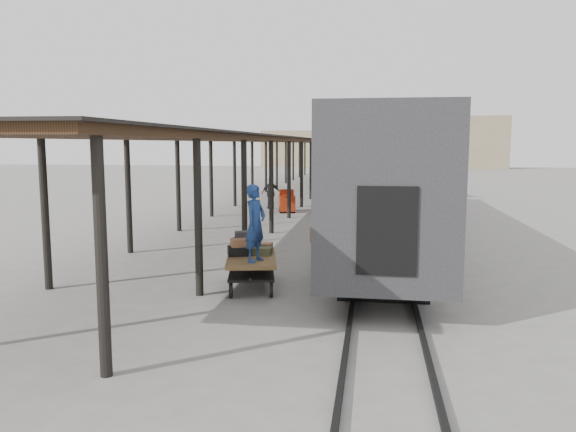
# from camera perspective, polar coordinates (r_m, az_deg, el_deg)

# --- Properties ---
(ground) EXTENTS (160.00, 160.00, 0.00)m
(ground) POSITION_cam_1_polar(r_m,az_deg,el_deg) (15.96, -2.11, -6.35)
(ground) COLOR slate
(ground) RESTS_ON ground
(train) EXTENTS (3.45, 76.01, 4.01)m
(train) POSITION_cam_1_polar(r_m,az_deg,el_deg) (49.04, 9.07, 5.98)
(train) COLOR silver
(train) RESTS_ON ground
(canopy) EXTENTS (4.90, 64.30, 4.15)m
(canopy) POSITION_cam_1_polar(r_m,az_deg,el_deg) (39.74, -0.45, 7.67)
(canopy) COLOR #422B19
(canopy) RESTS_ON ground
(rails) EXTENTS (1.54, 150.00, 0.12)m
(rails) POSITION_cam_1_polar(r_m,az_deg,el_deg) (49.37, 9.02, 2.93)
(rails) COLOR black
(rails) RESTS_ON ground
(building_far) EXTENTS (18.00, 10.00, 8.00)m
(building_far) POSITION_cam_1_polar(r_m,az_deg,el_deg) (93.89, 15.61, 7.21)
(building_far) COLOR tan
(building_far) RESTS_ON ground
(building_left) EXTENTS (12.00, 8.00, 6.00)m
(building_left) POSITION_cam_1_polar(r_m,az_deg,el_deg) (98.09, 1.15, 6.89)
(building_left) COLOR tan
(building_left) RESTS_ON ground
(baggage_cart) EXTENTS (1.70, 2.60, 0.86)m
(baggage_cart) POSITION_cam_1_polar(r_m,az_deg,el_deg) (14.83, -3.72, -4.86)
(baggage_cart) COLOR brown
(baggage_cart) RESTS_ON ground
(suitcase_stack) EXTENTS (1.20, 1.21, 0.58)m
(suitcase_stack) POSITION_cam_1_polar(r_m,az_deg,el_deg) (15.11, -4.09, -3.07)
(suitcase_stack) COLOR #333336
(suitcase_stack) RESTS_ON baggage_cart
(luggage_tug) EXTENTS (1.13, 1.54, 1.23)m
(luggage_tug) POSITION_cam_1_polar(r_m,az_deg,el_deg) (31.28, -0.11, 1.44)
(luggage_tug) COLOR #99270D
(luggage_tug) RESTS_ON ground
(porter) EXTENTS (0.67, 0.81, 1.92)m
(porter) POSITION_cam_1_polar(r_m,az_deg,el_deg) (13.94, -3.33, -0.74)
(porter) COLOR navy
(porter) RESTS_ON baggage_cart
(pedestrian) EXTENTS (1.17, 0.75, 1.85)m
(pedestrian) POSITION_cam_1_polar(r_m,az_deg,el_deg) (32.83, -1.74, 2.35)
(pedestrian) COLOR black
(pedestrian) RESTS_ON ground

